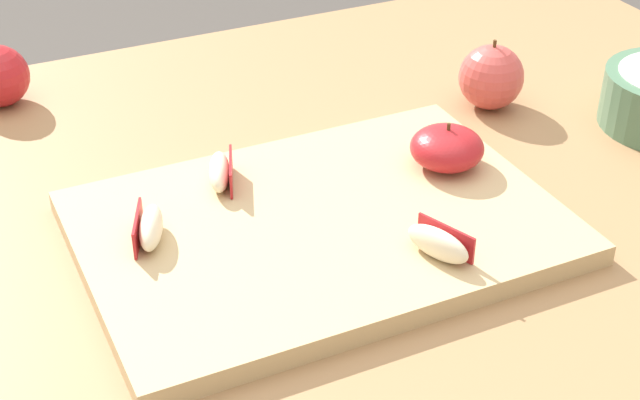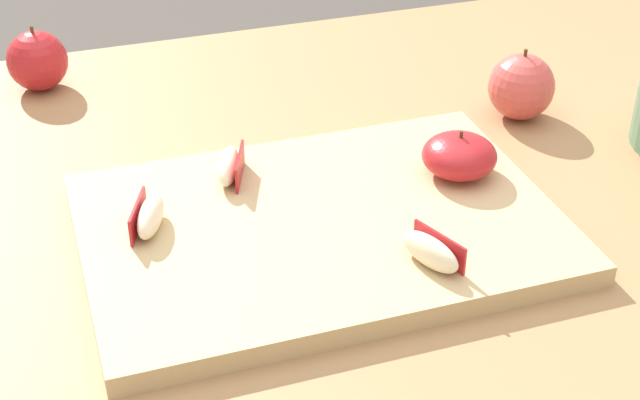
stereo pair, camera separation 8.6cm
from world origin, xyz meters
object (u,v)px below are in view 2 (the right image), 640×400
Objects in this scene: apple_wedge_middle at (431,251)px; whole_apple_pink_lady at (521,87)px; cutting_board at (320,227)px; apple_half_skin_up at (459,156)px; whole_apple_crimson at (37,61)px; apple_wedge_back at (149,216)px; apple_wedge_near_knife at (229,166)px.

whole_apple_pink_lady is at bearing 48.46° from apple_wedge_middle.
apple_half_skin_up is at bearing 11.75° from cutting_board.
cutting_board is 5.86× the size of apple_half_skin_up.
cutting_board is 0.16m from apple_half_skin_up.
apple_wedge_middle reaches higher than cutting_board.
whole_apple_crimson is (-0.29, 0.51, 0.00)m from apple_wedge_middle.
cutting_board is 6.58× the size of apple_wedge_back.
whole_apple_crimson is (-0.22, 0.41, 0.03)m from cutting_board.
whole_apple_crimson reaches higher than cutting_board.
apple_wedge_near_knife is at bearing 35.22° from apple_wedge_back.
apple_wedge_back is 0.83× the size of whole_apple_crimson.
apple_wedge_back is (-0.22, 0.13, 0.00)m from apple_wedge_middle.
apple_wedge_near_knife is 0.11m from apple_wedge_back.
apple_wedge_near_knife is 1.00× the size of apple_wedge_back.
cutting_board is at bearing -151.84° from whole_apple_pink_lady.
whole_apple_pink_lady reaches higher than apple_half_skin_up.
cutting_board is 0.12m from apple_wedge_near_knife.
apple_wedge_back is 0.79× the size of whole_apple_pink_lady.
whole_apple_pink_lady is (0.45, 0.12, 0.00)m from apple_wedge_back.
apple_wedge_back is at bearing 167.98° from cutting_board.
apple_half_skin_up is 0.19m from whole_apple_pink_lady.
whole_apple_pink_lady is (0.52, -0.25, 0.00)m from whole_apple_crimson.
apple_wedge_near_knife is 0.36m from whole_apple_pink_lady.
apple_wedge_back is (-0.31, -0.00, -0.01)m from apple_half_skin_up.
whole_apple_pink_lady is at bearing 15.64° from apple_wedge_back.
apple_half_skin_up is 0.16m from apple_wedge_middle.
whole_apple_crimson is at bearing 154.04° from whole_apple_pink_lady.
apple_half_skin_up is at bearing -44.83° from whole_apple_crimson.
apple_half_skin_up is 0.89× the size of whole_apple_pink_lady.
whole_apple_pink_lady is (0.36, 0.06, 0.00)m from apple_wedge_near_knife.
apple_half_skin_up reaches higher than cutting_board.
apple_half_skin_up is 1.12× the size of apple_wedge_middle.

